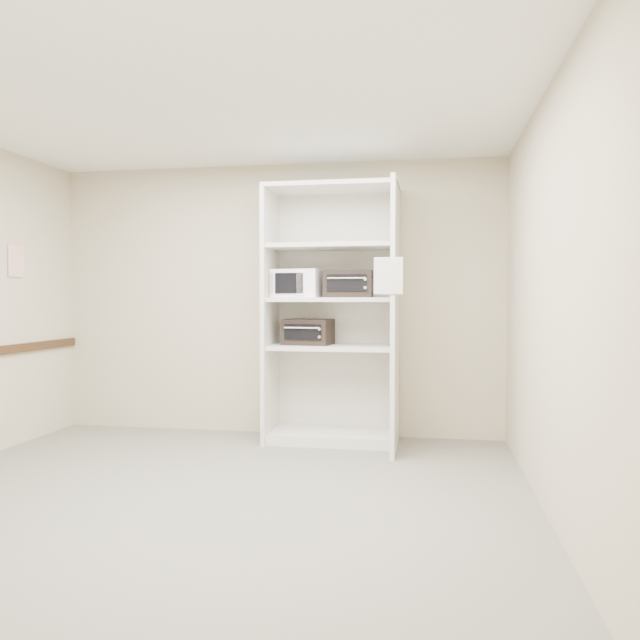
% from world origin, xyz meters
% --- Properties ---
extents(floor, '(4.50, 4.00, 0.01)m').
position_xyz_m(floor, '(0.00, 0.00, 0.00)').
color(floor, '#615D54').
rests_on(floor, ground).
extents(ceiling, '(4.50, 4.00, 0.01)m').
position_xyz_m(ceiling, '(0.00, 0.00, 2.70)').
color(ceiling, white).
extents(wall_back, '(4.50, 0.02, 2.70)m').
position_xyz_m(wall_back, '(0.00, 2.00, 1.35)').
color(wall_back, tan).
rests_on(wall_back, ground).
extents(wall_front, '(4.50, 0.02, 2.70)m').
position_xyz_m(wall_front, '(0.00, -2.00, 1.35)').
color(wall_front, tan).
rests_on(wall_front, ground).
extents(wall_right, '(0.02, 4.00, 2.70)m').
position_xyz_m(wall_right, '(2.25, 0.00, 1.35)').
color(wall_right, tan).
rests_on(wall_right, ground).
extents(shelving_unit, '(1.24, 0.92, 2.42)m').
position_xyz_m(shelving_unit, '(0.67, 1.70, 1.13)').
color(shelving_unit, silver).
rests_on(shelving_unit, floor).
extents(microwave, '(0.47, 0.38, 0.27)m').
position_xyz_m(microwave, '(0.29, 1.69, 1.50)').
color(microwave, white).
rests_on(microwave, shelving_unit).
extents(toaster_oven_upper, '(0.46, 0.35, 0.26)m').
position_xyz_m(toaster_oven_upper, '(0.77, 1.71, 1.50)').
color(toaster_oven_upper, black).
rests_on(toaster_oven_upper, shelving_unit).
extents(toaster_oven_lower, '(0.48, 0.38, 0.24)m').
position_xyz_m(toaster_oven_lower, '(0.38, 1.73, 1.04)').
color(toaster_oven_lower, black).
rests_on(toaster_oven_lower, shelving_unit).
extents(paper_sign, '(0.24, 0.02, 0.30)m').
position_xyz_m(paper_sign, '(1.19, 1.07, 1.55)').
color(paper_sign, white).
rests_on(paper_sign, shelving_unit).
extents(wall_poster, '(0.01, 0.21, 0.29)m').
position_xyz_m(wall_poster, '(-2.24, 1.08, 1.71)').
color(wall_poster, white).
rests_on(wall_poster, wall_left).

